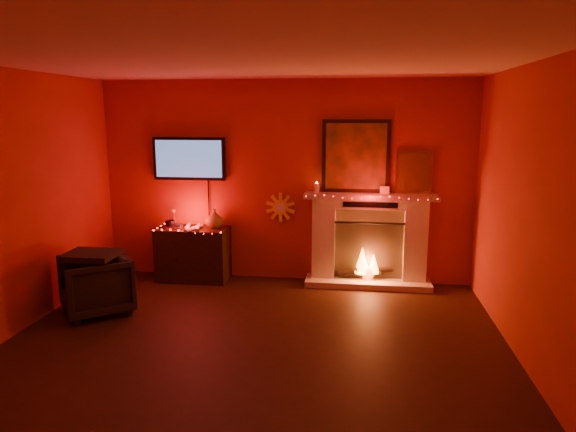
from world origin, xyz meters
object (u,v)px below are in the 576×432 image
(fireplace, at_px, (368,231))
(console_table, at_px, (194,252))
(tv, at_px, (189,159))
(armchair, at_px, (96,285))
(sunburst_clock, at_px, (280,207))

(fireplace, relative_size, console_table, 2.22)
(tv, xyz_separation_m, armchair, (-0.65, -1.52, -1.31))
(tv, bearing_deg, armchair, -113.15)
(armchair, bearing_deg, fireplace, 77.08)
(sunburst_clock, bearing_deg, armchair, -140.80)
(sunburst_clock, xyz_separation_m, armchair, (-1.90, -1.55, -0.66))
(fireplace, height_order, sunburst_clock, fireplace)
(console_table, xyz_separation_m, armchair, (-0.73, -1.33, -0.06))
(fireplace, distance_m, console_table, 2.38)
(tv, height_order, armchair, tv)
(tv, distance_m, console_table, 1.27)
(console_table, bearing_deg, armchair, -118.83)
(sunburst_clock, height_order, armchair, sunburst_clock)
(sunburst_clock, bearing_deg, console_table, -169.38)
(console_table, relative_size, armchair, 1.33)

